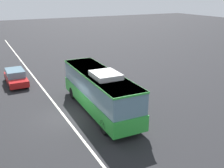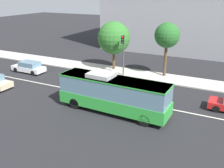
# 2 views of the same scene
# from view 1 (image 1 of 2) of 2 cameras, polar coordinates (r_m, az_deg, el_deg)

# --- Properties ---
(ground_plane) EXTENTS (160.00, 160.00, 0.00)m
(ground_plane) POSITION_cam_1_polar(r_m,az_deg,el_deg) (19.92, -10.20, -7.16)
(ground_plane) COLOR black
(lane_centre_line) EXTENTS (76.00, 0.16, 0.01)m
(lane_centre_line) POSITION_cam_1_polar(r_m,az_deg,el_deg) (19.91, -10.20, -7.14)
(lane_centre_line) COLOR silver
(lane_centre_line) RESTS_ON ground_plane
(transit_bus) EXTENTS (10.07, 2.81, 3.46)m
(transit_bus) POSITION_cam_1_polar(r_m,az_deg,el_deg) (19.93, -2.75, -1.17)
(transit_bus) COLOR green
(transit_bus) RESTS_ON ground_plane
(sedan_red) EXTENTS (4.51, 1.84, 1.46)m
(sedan_red) POSITION_cam_1_polar(r_m,az_deg,el_deg) (28.12, -20.27, 1.43)
(sedan_red) COLOR #B21919
(sedan_red) RESTS_ON ground_plane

